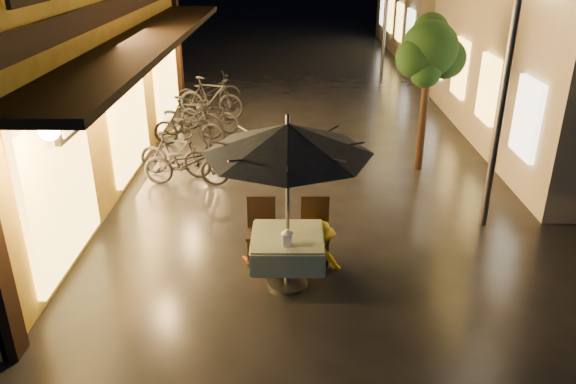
{
  "coord_description": "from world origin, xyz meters",
  "views": [
    {
      "loc": [
        -0.25,
        -6.54,
        4.4
      ],
      "look_at": [
        -0.31,
        0.72,
        1.15
      ],
      "focal_mm": 35.0,
      "sensor_mm": 36.0,
      "label": 1
    }
  ],
  "objects_px": {
    "bicycle_0": "(186,163)",
    "person_yellow": "(319,223)",
    "person_orange": "(264,223)",
    "patio_umbrella": "(288,139)",
    "table_lantern": "(287,236)",
    "streetlamp_near": "(510,50)",
    "cafe_table": "(288,248)"
  },
  "relations": [
    {
      "from": "bicycle_0",
      "to": "person_yellow",
      "type": "bearing_deg",
      "value": -137.03
    },
    {
      "from": "person_orange",
      "to": "bicycle_0",
      "type": "height_order",
      "value": "person_orange"
    },
    {
      "from": "person_orange",
      "to": "bicycle_0",
      "type": "distance_m",
      "value": 3.42
    },
    {
      "from": "person_yellow",
      "to": "bicycle_0",
      "type": "bearing_deg",
      "value": -36.58
    },
    {
      "from": "table_lantern",
      "to": "person_yellow",
      "type": "distance_m",
      "value": 0.96
    },
    {
      "from": "person_orange",
      "to": "table_lantern",
      "type": "bearing_deg",
      "value": 115.47
    },
    {
      "from": "streetlamp_near",
      "to": "table_lantern",
      "type": "distance_m",
      "value": 4.43
    },
    {
      "from": "cafe_table",
      "to": "bicycle_0",
      "type": "relative_size",
      "value": 0.58
    },
    {
      "from": "patio_umbrella",
      "to": "bicycle_0",
      "type": "relative_size",
      "value": 1.45
    },
    {
      "from": "person_orange",
      "to": "person_yellow",
      "type": "relative_size",
      "value": 1.01
    },
    {
      "from": "streetlamp_near",
      "to": "cafe_table",
      "type": "height_order",
      "value": "streetlamp_near"
    },
    {
      "from": "streetlamp_near",
      "to": "person_orange",
      "type": "distance_m",
      "value": 4.49
    },
    {
      "from": "table_lantern",
      "to": "bicycle_0",
      "type": "height_order",
      "value": "table_lantern"
    },
    {
      "from": "cafe_table",
      "to": "patio_umbrella",
      "type": "height_order",
      "value": "patio_umbrella"
    },
    {
      "from": "streetlamp_near",
      "to": "cafe_table",
      "type": "bearing_deg",
      "value": -150.43
    },
    {
      "from": "person_yellow",
      "to": "bicycle_0",
      "type": "xyz_separation_m",
      "value": [
        -2.45,
        2.98,
        -0.24
      ]
    },
    {
      "from": "bicycle_0",
      "to": "person_orange",
      "type": "bearing_deg",
      "value": -147.36
    },
    {
      "from": "person_orange",
      "to": "streetlamp_near",
      "type": "bearing_deg",
      "value": -157.44
    },
    {
      "from": "streetlamp_near",
      "to": "person_orange",
      "type": "bearing_deg",
      "value": -159.93
    },
    {
      "from": "cafe_table",
      "to": "person_yellow",
      "type": "relative_size",
      "value": 0.72
    },
    {
      "from": "streetlamp_near",
      "to": "cafe_table",
      "type": "xyz_separation_m",
      "value": [
        -3.31,
        -1.88,
        -2.33
      ]
    },
    {
      "from": "cafe_table",
      "to": "person_yellow",
      "type": "height_order",
      "value": "person_yellow"
    },
    {
      "from": "streetlamp_near",
      "to": "patio_umbrella",
      "type": "relative_size",
      "value": 1.72
    },
    {
      "from": "streetlamp_near",
      "to": "table_lantern",
      "type": "height_order",
      "value": "streetlamp_near"
    },
    {
      "from": "patio_umbrella",
      "to": "table_lantern",
      "type": "relative_size",
      "value": 9.84
    },
    {
      "from": "streetlamp_near",
      "to": "table_lantern",
      "type": "xyz_separation_m",
      "value": [
        -3.31,
        -2.16,
        -2.0
      ]
    },
    {
      "from": "patio_umbrella",
      "to": "person_yellow",
      "type": "distance_m",
      "value": 1.62
    },
    {
      "from": "cafe_table",
      "to": "bicycle_0",
      "type": "bearing_deg",
      "value": 119.67
    },
    {
      "from": "streetlamp_near",
      "to": "cafe_table",
      "type": "distance_m",
      "value": 4.47
    },
    {
      "from": "streetlamp_near",
      "to": "bicycle_0",
      "type": "xyz_separation_m",
      "value": [
        -5.32,
        1.64,
        -2.47
      ]
    },
    {
      "from": "streetlamp_near",
      "to": "table_lantern",
      "type": "bearing_deg",
      "value": -146.9
    },
    {
      "from": "person_yellow",
      "to": "person_orange",
      "type": "bearing_deg",
      "value": 13.82
    }
  ]
}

